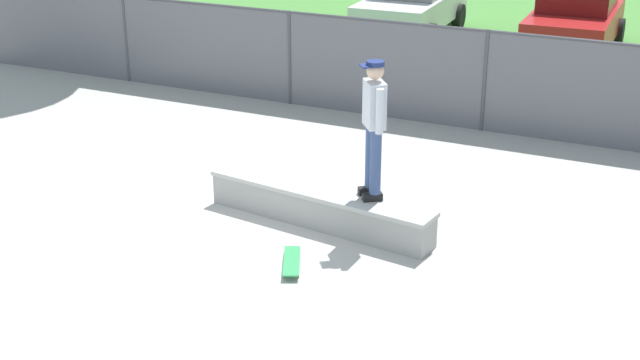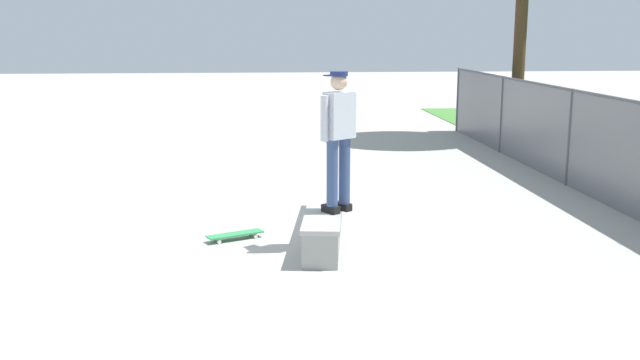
% 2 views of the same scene
% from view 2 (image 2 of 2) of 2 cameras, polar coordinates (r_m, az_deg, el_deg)
% --- Properties ---
extents(ground_plane, '(80.00, 80.00, 0.00)m').
position_cam_2_polar(ground_plane, '(11.36, -8.32, -2.99)').
color(ground_plane, '#ADAAA3').
extents(concrete_ledge, '(3.39, 0.93, 0.49)m').
position_cam_2_polar(concrete_ledge, '(10.38, 0.43, -2.85)').
color(concrete_ledge, '#999993').
rests_on(concrete_ledge, ground).
extents(skateboarder, '(0.43, 0.50, 1.84)m').
position_cam_2_polar(skateboarder, '(9.43, 1.46, 3.59)').
color(skateboarder, black).
rests_on(skateboarder, concrete_ledge).
extents(skateboard, '(0.52, 0.81, 0.09)m').
position_cam_2_polar(skateboard, '(10.17, -6.67, -4.26)').
color(skateboard, '#2D8C4C').
rests_on(skateboard, ground).
extents(chainlink_fence, '(19.06, 0.07, 1.80)m').
position_cam_2_polar(chainlink_fence, '(12.54, 22.45, 2.21)').
color(chainlink_fence, '#4C4C51').
rests_on(chainlink_fence, ground).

